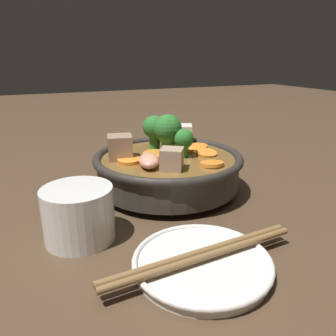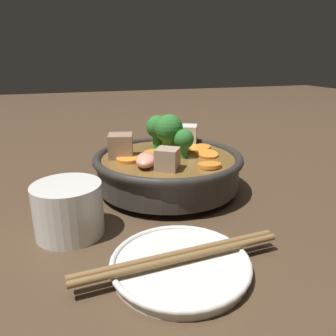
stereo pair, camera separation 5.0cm
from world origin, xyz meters
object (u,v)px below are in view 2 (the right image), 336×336
stirfry_bowl (168,165)px  tea_cup (68,209)px  side_saucer (180,264)px  chopsticks_pair (180,256)px

stirfry_bowl → tea_cup: stirfry_bowl is taller
side_saucer → chopsticks_pair: 0.01m
side_saucer → tea_cup: 0.15m
chopsticks_pair → stirfry_bowl: bearing=-104.3°
stirfry_bowl → side_saucer: stirfry_bowl is taller
stirfry_bowl → side_saucer: bearing=75.7°
stirfry_bowl → chopsticks_pair: size_ratio=1.06×
stirfry_bowl → side_saucer: size_ratio=1.64×
side_saucer → chopsticks_pair: bearing=-104.0°
chopsticks_pair → side_saucer: bearing=76.0°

